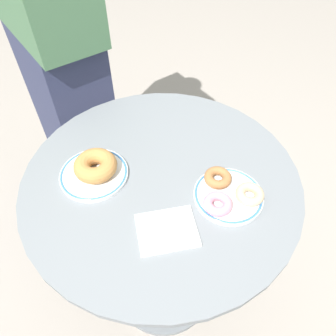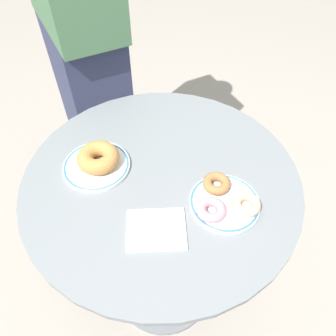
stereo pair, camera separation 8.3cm
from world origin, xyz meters
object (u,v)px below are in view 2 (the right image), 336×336
plate_right (225,203)px  person_figure (84,50)px  cafe_table (162,225)px  donut_old_fashioned (98,158)px  plate_left (97,166)px  donut_pink_frosted (211,210)px  donut_glazed (246,204)px  paper_napkin (156,229)px  donut_cinnamon (216,183)px

plate_right → person_figure: person_figure is taller
cafe_table → donut_old_fashioned: bearing=-175.3°
plate_left → donut_old_fashioned: bearing=44.1°
donut_pink_frosted → donut_glazed: bearing=26.6°
donut_pink_frosted → paper_napkin: (-0.11, -0.08, -0.02)m
donut_pink_frosted → paper_napkin: 0.14m
donut_cinnamon → donut_pink_frosted: 0.08m
paper_napkin → donut_cinnamon: bearing=54.7°
donut_glazed → donut_pink_frosted: bearing=-153.4°
donut_pink_frosted → paper_napkin: size_ratio=0.51×
donut_pink_frosted → plate_right: bearing=56.4°
donut_glazed → person_figure: bearing=142.6°
donut_glazed → donut_cinnamon: size_ratio=1.00×
donut_pink_frosted → cafe_table: bearing=149.9°
cafe_table → donut_old_fashioned: 0.34m
donut_old_fashioned → donut_glazed: (0.40, -0.03, -0.01)m
cafe_table → plate_right: bearing=-14.3°
plate_right → paper_napkin: plate_right is taller
paper_napkin → donut_pink_frosted: bearing=33.6°
plate_left → person_figure: (-0.27, 0.49, 0.04)m
plate_right → donut_old_fashioned: bearing=174.9°
plate_left → person_figure: size_ratio=0.11×
donut_cinnamon → paper_napkin: 0.19m
donut_pink_frosted → paper_napkin: donut_pink_frosted is taller
cafe_table → donut_glazed: donut_glazed is taller
cafe_table → donut_cinnamon: (0.15, -0.01, 0.28)m
person_figure → donut_old_fashioned: bearing=-60.2°
plate_right → paper_napkin: size_ratio=1.27×
cafe_table → donut_glazed: 0.36m
donut_old_fashioned → paper_napkin: bearing=-35.4°
donut_pink_frosted → paper_napkin: bearing=-146.4°
plate_left → donut_glazed: bearing=-3.9°
plate_right → donut_glazed: size_ratio=2.48×
plate_right → donut_old_fashioned: (-0.35, 0.03, 0.03)m
paper_napkin → plate_left: bearing=146.7°
plate_right → person_figure: 0.81m
person_figure → cafe_table: bearing=-46.3°
cafe_table → plate_left: plate_left is taller
paper_napkin → person_figure: bearing=127.5°
plate_left → donut_glazed: donut_glazed is taller
cafe_table → plate_left: (-0.18, -0.02, 0.26)m
paper_napkin → donut_old_fashioned: bearing=144.6°
donut_glazed → donut_pink_frosted: size_ratio=1.00×
plate_right → paper_napkin: bearing=-140.3°
plate_left → person_figure: bearing=118.8°
donut_pink_frosted → plate_left: bearing=168.6°
plate_left → donut_pink_frosted: (0.33, -0.07, 0.02)m
donut_old_fashioned → plate_left: bearing=-135.9°
donut_glazed → donut_cinnamon: same height
plate_left → person_figure: person_figure is taller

